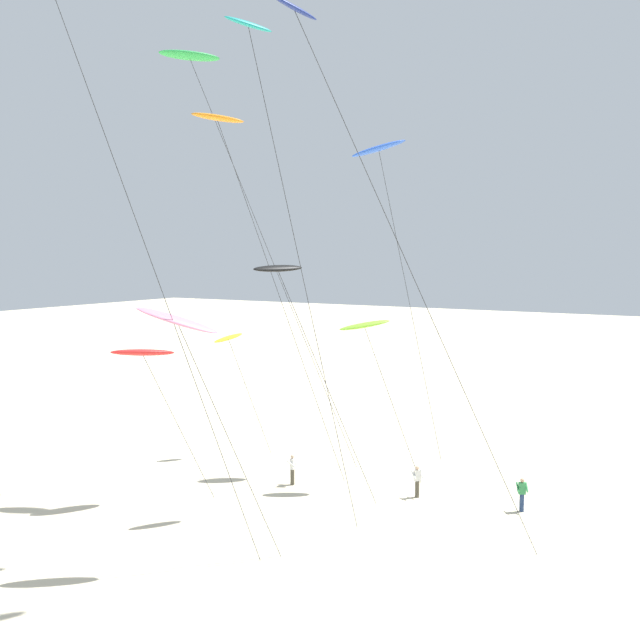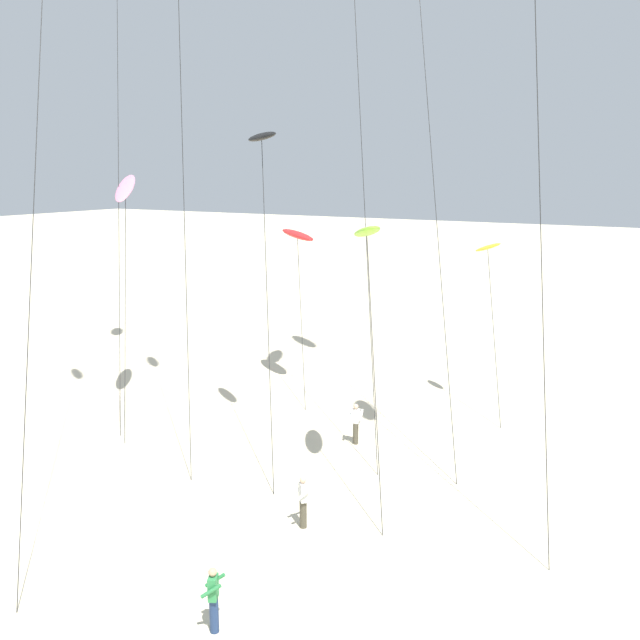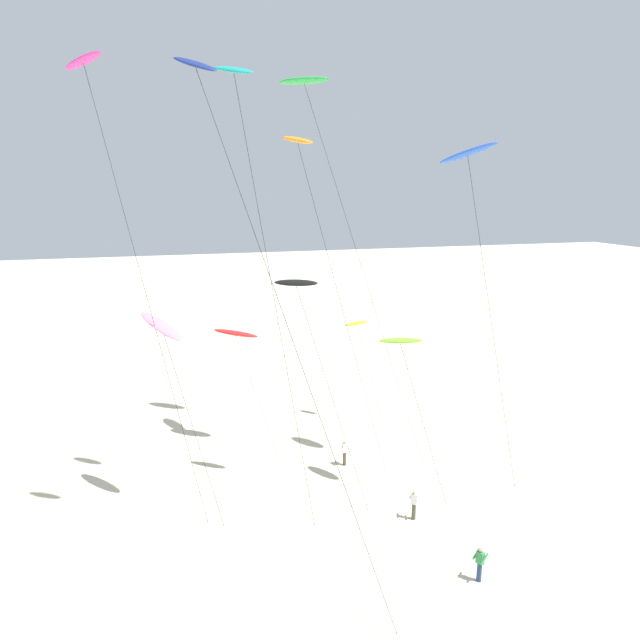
{
  "view_description": "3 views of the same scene",
  "coord_description": "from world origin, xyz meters",
  "px_view_note": "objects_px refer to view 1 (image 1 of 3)",
  "views": [
    {
      "loc": [
        -26.47,
        -10.3,
        12.6
      ],
      "look_at": [
        1.05,
        5.69,
        9.64
      ],
      "focal_mm": 39.7,
      "sensor_mm": 36.0,
      "label": 1
    },
    {
      "loc": [
        16.96,
        -13.23,
        10.73
      ],
      "look_at": [
        3.0,
        11.45,
        4.54
      ],
      "focal_mm": 38.69,
      "sensor_mm": 36.0,
      "label": 2
    },
    {
      "loc": [
        -5.2,
        -21.08,
        16.97
      ],
      "look_at": [
        3.99,
        10.45,
        9.33
      ],
      "focal_mm": 32.11,
      "sensor_mm": 36.0,
      "label": 3
    }
  ],
  "objects_px": {
    "kite_green": "(191,58)",
    "kite_orange": "(218,121)",
    "kite_teal": "(251,36)",
    "kite_flyer_furthest": "(292,469)",
    "kite_black": "(279,271)",
    "kite_red": "(143,353)",
    "kite_flyer_nearest": "(417,480)",
    "kite_pink": "(178,322)",
    "kite_blue": "(379,150)",
    "kite_flyer_middle": "(522,494)",
    "kite_yellow": "(229,340)",
    "kite_lime": "(365,326)",
    "kite_navy": "(303,27)"
  },
  "relations": [
    {
      "from": "kite_flyer_nearest",
      "to": "kite_flyer_furthest",
      "type": "distance_m",
      "value": 6.88
    },
    {
      "from": "kite_orange",
      "to": "kite_red",
      "type": "height_order",
      "value": "kite_orange"
    },
    {
      "from": "kite_flyer_middle",
      "to": "kite_black",
      "type": "bearing_deg",
      "value": 117.84
    },
    {
      "from": "kite_pink",
      "to": "kite_black",
      "type": "bearing_deg",
      "value": -0.95
    },
    {
      "from": "kite_yellow",
      "to": "kite_green",
      "type": "relative_size",
      "value": 0.33
    },
    {
      "from": "kite_teal",
      "to": "kite_flyer_furthest",
      "type": "distance_m",
      "value": 22.06
    },
    {
      "from": "kite_teal",
      "to": "kite_flyer_furthest",
      "type": "relative_size",
      "value": 13.66
    },
    {
      "from": "kite_orange",
      "to": "kite_blue",
      "type": "xyz_separation_m",
      "value": [
        8.25,
        -5.36,
        -0.88
      ]
    },
    {
      "from": "kite_yellow",
      "to": "kite_red",
      "type": "relative_size",
      "value": 0.97
    },
    {
      "from": "kite_teal",
      "to": "kite_flyer_nearest",
      "type": "height_order",
      "value": "kite_teal"
    },
    {
      "from": "kite_red",
      "to": "kite_green",
      "type": "bearing_deg",
      "value": 8.96
    },
    {
      "from": "kite_flyer_furthest",
      "to": "kite_blue",
      "type": "bearing_deg",
      "value": -18.95
    },
    {
      "from": "kite_flyer_furthest",
      "to": "kite_red",
      "type": "bearing_deg",
      "value": 138.24
    },
    {
      "from": "kite_flyer_furthest",
      "to": "kite_flyer_nearest",
      "type": "bearing_deg",
      "value": -76.87
    },
    {
      "from": "kite_navy",
      "to": "kite_red",
      "type": "xyz_separation_m",
      "value": [
        2.52,
        11.06,
        -13.53
      ]
    },
    {
      "from": "kite_black",
      "to": "kite_flyer_furthest",
      "type": "relative_size",
      "value": 7.3
    },
    {
      "from": "kite_flyer_nearest",
      "to": "kite_flyer_middle",
      "type": "height_order",
      "value": "same"
    },
    {
      "from": "kite_lime",
      "to": "kite_black",
      "type": "bearing_deg",
      "value": 159.45
    },
    {
      "from": "kite_yellow",
      "to": "kite_black",
      "type": "bearing_deg",
      "value": -128.72
    },
    {
      "from": "kite_pink",
      "to": "kite_blue",
      "type": "relative_size",
      "value": 0.55
    },
    {
      "from": "kite_black",
      "to": "kite_lime",
      "type": "bearing_deg",
      "value": -20.55
    },
    {
      "from": "kite_pink",
      "to": "kite_teal",
      "type": "bearing_deg",
      "value": -10.52
    },
    {
      "from": "kite_red",
      "to": "kite_yellow",
      "type": "bearing_deg",
      "value": 8.96
    },
    {
      "from": "kite_navy",
      "to": "kite_flyer_nearest",
      "type": "distance_m",
      "value": 22.59
    },
    {
      "from": "kite_black",
      "to": "kite_blue",
      "type": "bearing_deg",
      "value": -4.5
    },
    {
      "from": "kite_lime",
      "to": "kite_navy",
      "type": "xyz_separation_m",
      "value": [
        -10.34,
        -2.46,
        12.41
      ]
    },
    {
      "from": "kite_lime",
      "to": "kite_flyer_nearest",
      "type": "bearing_deg",
      "value": -97.45
    },
    {
      "from": "kite_teal",
      "to": "kite_orange",
      "type": "distance_m",
      "value": 7.23
    },
    {
      "from": "kite_green",
      "to": "kite_orange",
      "type": "bearing_deg",
      "value": -112.67
    },
    {
      "from": "kite_lime",
      "to": "kite_flyer_furthest",
      "type": "distance_m",
      "value": 8.79
    },
    {
      "from": "kite_teal",
      "to": "kite_blue",
      "type": "relative_size",
      "value": 1.17
    },
    {
      "from": "kite_black",
      "to": "kite_red",
      "type": "height_order",
      "value": "kite_black"
    },
    {
      "from": "kite_navy",
      "to": "kite_black",
      "type": "bearing_deg",
      "value": 41.62
    },
    {
      "from": "kite_lime",
      "to": "kite_black",
      "type": "xyz_separation_m",
      "value": [
        -5.32,
        2.0,
        3.05
      ]
    },
    {
      "from": "kite_flyer_furthest",
      "to": "kite_green",
      "type": "bearing_deg",
      "value": 98.06
    },
    {
      "from": "kite_teal",
      "to": "kite_flyer_furthest",
      "type": "xyz_separation_m",
      "value": [
        6.38,
        2.03,
        -21.02
      ]
    },
    {
      "from": "kite_orange",
      "to": "kite_blue",
      "type": "height_order",
      "value": "kite_orange"
    },
    {
      "from": "kite_blue",
      "to": "kite_flyer_middle",
      "type": "bearing_deg",
      "value": -112.22
    },
    {
      "from": "kite_flyer_middle",
      "to": "kite_lime",
      "type": "bearing_deg",
      "value": 91.63
    },
    {
      "from": "kite_orange",
      "to": "kite_flyer_middle",
      "type": "distance_m",
      "value": 24.4
    },
    {
      "from": "kite_teal",
      "to": "kite_green",
      "type": "relative_size",
      "value": 0.96
    },
    {
      "from": "kite_orange",
      "to": "kite_flyer_nearest",
      "type": "distance_m",
      "value": 21.43
    },
    {
      "from": "kite_teal",
      "to": "kite_red",
      "type": "height_order",
      "value": "kite_teal"
    },
    {
      "from": "kite_pink",
      "to": "kite_teal",
      "type": "distance_m",
      "value": 12.7
    },
    {
      "from": "kite_flyer_furthest",
      "to": "kite_yellow",
      "type": "bearing_deg",
      "value": 64.98
    },
    {
      "from": "kite_green",
      "to": "kite_black",
      "type": "bearing_deg",
      "value": -108.57
    },
    {
      "from": "kite_flyer_nearest",
      "to": "kite_blue",
      "type": "bearing_deg",
      "value": 44.26
    },
    {
      "from": "kite_teal",
      "to": "kite_black",
      "type": "bearing_deg",
      "value": 11.89
    },
    {
      "from": "kite_orange",
      "to": "kite_flyer_nearest",
      "type": "height_order",
      "value": "kite_orange"
    },
    {
      "from": "kite_orange",
      "to": "kite_green",
      "type": "height_order",
      "value": "kite_green"
    }
  ]
}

